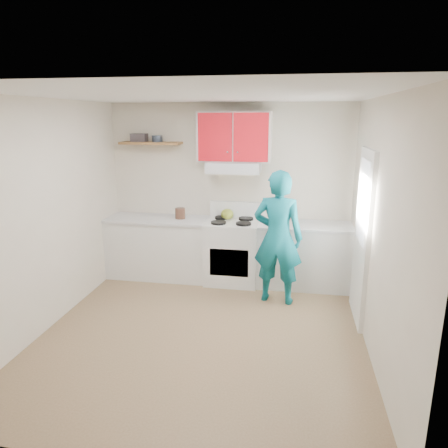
% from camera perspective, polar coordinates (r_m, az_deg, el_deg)
% --- Properties ---
extents(floor, '(3.80, 3.80, 0.00)m').
position_cam_1_polar(floor, '(4.86, -2.94, -14.82)').
color(floor, brown).
rests_on(floor, ground).
extents(ceiling, '(3.60, 3.80, 0.04)m').
position_cam_1_polar(ceiling, '(4.24, -3.41, 17.47)').
color(ceiling, white).
rests_on(ceiling, floor).
extents(back_wall, '(3.60, 0.04, 2.60)m').
position_cam_1_polar(back_wall, '(6.20, 0.74, 4.51)').
color(back_wall, beige).
rests_on(back_wall, floor).
extents(front_wall, '(3.60, 0.04, 2.60)m').
position_cam_1_polar(front_wall, '(2.65, -12.40, -9.95)').
color(front_wall, beige).
rests_on(front_wall, floor).
extents(left_wall, '(0.04, 3.80, 2.60)m').
position_cam_1_polar(left_wall, '(5.08, -23.39, 1.03)').
color(left_wall, beige).
rests_on(left_wall, floor).
extents(right_wall, '(0.04, 3.80, 2.60)m').
position_cam_1_polar(right_wall, '(4.35, 20.64, -0.82)').
color(right_wall, beige).
rests_on(right_wall, floor).
extents(door, '(0.05, 0.85, 2.05)m').
position_cam_1_polar(door, '(5.08, 18.68, -1.72)').
color(door, white).
rests_on(door, floor).
extents(door_glass, '(0.01, 0.55, 0.95)m').
position_cam_1_polar(door_glass, '(4.98, 18.77, 2.99)').
color(door_glass, white).
rests_on(door_glass, door).
extents(counter_left, '(1.52, 0.60, 0.90)m').
position_cam_1_polar(counter_left, '(6.36, -9.02, -3.29)').
color(counter_left, silver).
rests_on(counter_left, floor).
extents(counter_right, '(1.32, 0.60, 0.90)m').
position_cam_1_polar(counter_right, '(6.05, 11.02, -4.34)').
color(counter_right, silver).
rests_on(counter_right, floor).
extents(stove, '(0.76, 0.65, 0.92)m').
position_cam_1_polar(stove, '(6.08, 1.17, -3.87)').
color(stove, white).
rests_on(stove, floor).
extents(range_hood, '(0.76, 0.44, 0.15)m').
position_cam_1_polar(range_hood, '(5.91, 1.38, 7.89)').
color(range_hood, silver).
rests_on(range_hood, back_wall).
extents(upper_cabinets, '(1.02, 0.33, 0.70)m').
position_cam_1_polar(upper_cabinets, '(5.93, 1.49, 12.03)').
color(upper_cabinets, '#B60F19').
rests_on(upper_cabinets, back_wall).
extents(shelf, '(0.90, 0.30, 0.04)m').
position_cam_1_polar(shelf, '(6.25, -10.13, 11.03)').
color(shelf, brown).
rests_on(shelf, back_wall).
extents(books, '(0.23, 0.16, 0.12)m').
position_cam_1_polar(books, '(6.33, -11.72, 11.69)').
color(books, '#40383C').
rests_on(books, shelf).
extents(tin, '(0.16, 0.16, 0.09)m').
position_cam_1_polar(tin, '(6.21, -9.28, 11.64)').
color(tin, '#333D4C').
rests_on(tin, shelf).
extents(kettle, '(0.23, 0.23, 0.16)m').
position_cam_1_polar(kettle, '(6.06, 0.45, 1.39)').
color(kettle, olive).
rests_on(kettle, stove).
extents(crock, '(0.19, 0.19, 0.18)m').
position_cam_1_polar(crock, '(6.14, -6.12, 1.38)').
color(crock, '#492D20').
rests_on(crock, counter_left).
extents(cutting_board, '(0.33, 0.27, 0.02)m').
position_cam_1_polar(cutting_board, '(5.91, 8.73, -0.04)').
color(cutting_board, olive).
rests_on(cutting_board, counter_right).
extents(silicone_mat, '(0.33, 0.28, 0.01)m').
position_cam_1_polar(silicone_mat, '(5.96, 15.15, -0.31)').
color(silicone_mat, red).
rests_on(silicone_mat, counter_right).
extents(person, '(0.69, 0.51, 1.76)m').
position_cam_1_polar(person, '(5.34, 7.50, -1.89)').
color(person, '#0C6774').
rests_on(person, floor).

